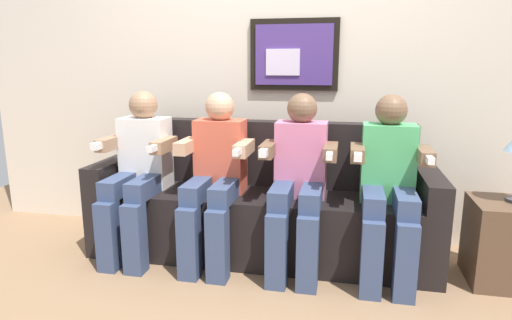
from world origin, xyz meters
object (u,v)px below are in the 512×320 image
at_px(person_left_center, 216,172).
at_px(person_right_center, 299,176).
at_px(side_table_right, 505,243).
at_px(person_leftmost, 138,168).
at_px(person_rightmost, 389,181).
at_px(couch, 261,210).

xyz_separation_m(person_left_center, person_right_center, (0.54, -0.00, 0.00)).
xyz_separation_m(person_left_center, side_table_right, (1.76, 0.06, -0.36)).
height_order(person_leftmost, person_left_center, same).
xyz_separation_m(person_rightmost, side_table_right, (0.69, 0.06, -0.36)).
height_order(couch, person_right_center, person_right_center).
distance_m(couch, person_left_center, 0.43).
bearing_deg(person_rightmost, couch, 168.17).
relative_size(person_right_center, side_table_right, 2.22).
bearing_deg(person_left_center, side_table_right, 1.98).
bearing_deg(side_table_right, person_leftmost, -178.47).
height_order(couch, person_left_center, person_left_center).
distance_m(person_leftmost, person_rightmost, 1.61).
xyz_separation_m(person_right_center, person_rightmost, (0.54, 0.00, 0.00)).
bearing_deg(person_right_center, person_left_center, 179.95).
bearing_deg(couch, person_right_center, -32.15).
height_order(person_leftmost, person_rightmost, same).
relative_size(couch, person_leftmost, 2.06).
distance_m(person_left_center, person_rightmost, 1.07).
bearing_deg(couch, person_left_center, -147.89).
bearing_deg(person_leftmost, person_left_center, 0.05).
relative_size(person_leftmost, side_table_right, 2.22).
bearing_deg(person_right_center, couch, 147.85).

